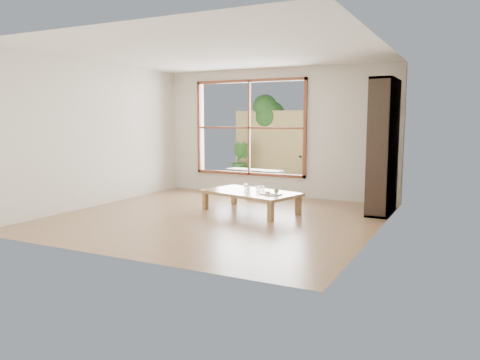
# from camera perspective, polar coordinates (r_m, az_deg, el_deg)

# --- Properties ---
(ground) EXTENTS (5.00, 5.00, 0.00)m
(ground) POSITION_cam_1_polar(r_m,az_deg,el_deg) (7.63, -2.66, -4.51)
(ground) COLOR #926449
(ground) RESTS_ON ground
(low_table) EXTENTS (1.80, 1.30, 0.35)m
(low_table) POSITION_cam_1_polar(r_m,az_deg,el_deg) (7.98, 1.31, -1.70)
(low_table) COLOR #AB8653
(low_table) RESTS_ON ground
(floor_cushion) EXTENTS (0.59, 0.59, 0.08)m
(floor_cushion) POSITION_cam_1_polar(r_m,az_deg,el_deg) (9.22, 3.08, -2.18)
(floor_cushion) COLOR beige
(floor_cushion) RESTS_ON ground
(bookshelf) EXTENTS (0.36, 1.01, 2.24)m
(bookshelf) POSITION_cam_1_polar(r_m,az_deg,el_deg) (8.15, 17.06, 3.88)
(bookshelf) COLOR #32231C
(bookshelf) RESTS_ON ground
(glass_tall) EXTENTS (0.07, 0.07, 0.12)m
(glass_tall) POSITION_cam_1_polar(r_m,az_deg,el_deg) (7.97, 0.69, -0.95)
(glass_tall) COLOR silver
(glass_tall) RESTS_ON low_table
(glass_mid) EXTENTS (0.06, 0.06, 0.09)m
(glass_mid) POSITION_cam_1_polar(r_m,az_deg,el_deg) (7.96, 2.21, -1.09)
(glass_mid) COLOR silver
(glass_mid) RESTS_ON low_table
(glass_short) EXTENTS (0.06, 0.06, 0.08)m
(glass_short) POSITION_cam_1_polar(r_m,az_deg,el_deg) (8.04, 2.76, -1.06)
(glass_short) COLOR silver
(glass_short) RESTS_ON low_table
(glass_small) EXTENTS (0.06, 0.06, 0.07)m
(glass_small) POSITION_cam_1_polar(r_m,az_deg,el_deg) (7.97, 0.90, -1.13)
(glass_small) COLOR silver
(glass_small) RESTS_ON low_table
(food_tray) EXTENTS (0.36, 0.30, 0.10)m
(food_tray) POSITION_cam_1_polar(r_m,az_deg,el_deg) (7.65, 3.90, -1.61)
(food_tray) COLOR white
(food_tray) RESTS_ON low_table
(deck) EXTENTS (2.80, 2.00, 0.05)m
(deck) POSITION_cam_1_polar(r_m,az_deg,el_deg) (11.04, 3.69, -0.83)
(deck) COLOR #312B24
(deck) RESTS_ON ground
(garden_bench) EXTENTS (1.35, 0.51, 0.42)m
(garden_bench) POSITION_cam_1_polar(r_m,az_deg,el_deg) (10.66, 1.79, 0.96)
(garden_bench) COLOR #32231C
(garden_bench) RESTS_ON deck
(bamboo_fence) EXTENTS (2.80, 0.06, 1.80)m
(bamboo_fence) POSITION_cam_1_polar(r_m,az_deg,el_deg) (11.87, 5.62, 4.09)
(bamboo_fence) COLOR tan
(bamboo_fence) RESTS_ON ground
(shrub_right) EXTENTS (0.84, 0.73, 0.92)m
(shrub_right) POSITION_cam_1_polar(r_m,az_deg,el_deg) (11.26, 9.32, 1.74)
(shrub_right) COLOR #366424
(shrub_right) RESTS_ON deck
(shrub_left) EXTENTS (0.66, 0.59, 1.00)m
(shrub_left) POSITION_cam_1_polar(r_m,az_deg,el_deg) (11.93, 0.18, 2.34)
(shrub_left) COLOR #366424
(shrub_left) RESTS_ON deck
(garden_tree) EXTENTS (1.04, 0.85, 2.22)m
(garden_tree) POSITION_cam_1_polar(r_m,az_deg,el_deg) (12.39, 3.22, 7.60)
(garden_tree) COLOR #4C3D2D
(garden_tree) RESTS_ON ground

